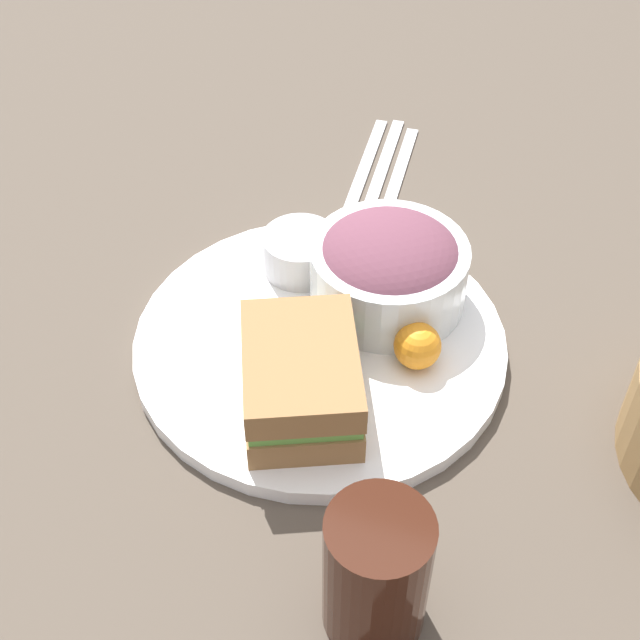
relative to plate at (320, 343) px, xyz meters
The scene contains 10 objects.
ground_plane 0.01m from the plate, ahead, with size 4.00×4.00×0.00m, color #4C4238.
plate is the anchor object (origin of this frame).
sandwich 0.08m from the plate, ahead, with size 0.14×0.12×0.06m.
salad_bowl 0.08m from the plate, 148.41° to the left, with size 0.13×0.13×0.07m.
dressing_cup 0.09m from the plate, 148.86° to the right, with size 0.07×0.07×0.04m, color #B7B7BC.
orange_wedge 0.09m from the plate, 87.07° to the left, with size 0.04×0.04×0.04m, color orange.
drink_glass 0.24m from the plate, 27.97° to the left, with size 0.07×0.07×0.11m, color #38190F.
fork 0.27m from the plate, behind, with size 0.17×0.01×0.01m, color silver.
knife 0.26m from the plate, behind, with size 0.17×0.01×0.01m, color silver.
spoon 0.27m from the plate, behind, with size 0.15×0.01×0.01m, color silver.
Camera 1 is at (0.48, 0.17, 0.54)m, focal length 50.00 mm.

